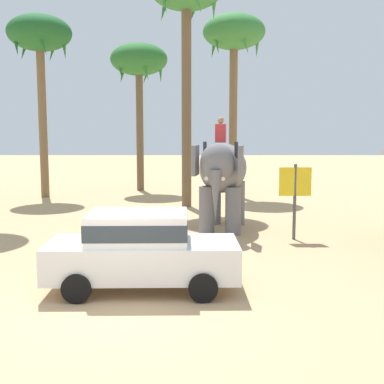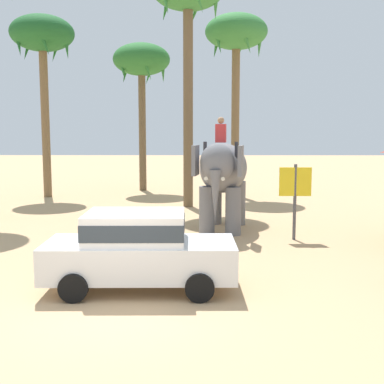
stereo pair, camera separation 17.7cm
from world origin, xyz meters
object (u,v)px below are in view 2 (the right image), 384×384
object	(u,v)px
elephant_with_mahout	(223,173)
palm_tree_behind_elephant	(142,64)
signboard_yellow	(295,187)
car_sedan_foreground	(139,247)
palm_tree_near_hut	(42,39)
palm_tree_far_back	(236,38)

from	to	relation	value
elephant_with_mahout	palm_tree_behind_elephant	xyz separation A→B (m)	(-4.01, 11.49, 5.17)
elephant_with_mahout	palm_tree_behind_elephant	world-z (taller)	palm_tree_behind_elephant
palm_tree_behind_elephant	signboard_yellow	world-z (taller)	palm_tree_behind_elephant
car_sedan_foreground	elephant_with_mahout	world-z (taller)	elephant_with_mahout
car_sedan_foreground	signboard_yellow	size ratio (longest dim) A/B	1.72
palm_tree_behind_elephant	palm_tree_near_hut	bearing A→B (deg)	-148.74
signboard_yellow	palm_tree_behind_elephant	bearing A→B (deg)	115.67
palm_tree_near_hut	palm_tree_far_back	xyz separation A→B (m)	(9.79, 0.58, 0.15)
car_sedan_foreground	palm_tree_behind_elephant	distance (m)	19.05
elephant_with_mahout	signboard_yellow	distance (m)	2.65
elephant_with_mahout	palm_tree_far_back	distance (m)	11.15
palm_tree_far_back	elephant_with_mahout	bearing A→B (deg)	-96.84
palm_tree_near_hut	signboard_yellow	distance (m)	16.13
car_sedan_foreground	palm_tree_behind_elephant	size ratio (longest dim) A/B	0.50
car_sedan_foreground	elephant_with_mahout	distance (m)	6.85
palm_tree_behind_elephant	signboard_yellow	distance (m)	15.35
car_sedan_foreground	palm_tree_far_back	size ratio (longest dim) A/B	0.44
elephant_with_mahout	palm_tree_near_hut	size ratio (longest dim) A/B	0.43
car_sedan_foreground	palm_tree_near_hut	xyz separation A→B (m)	(-6.54, 15.07, 7.06)
elephant_with_mahout	palm_tree_far_back	size ratio (longest dim) A/B	0.43
palm_tree_near_hut	signboard_yellow	bearing A→B (deg)	-42.85
palm_tree_behind_elephant	palm_tree_far_back	distance (m)	5.68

